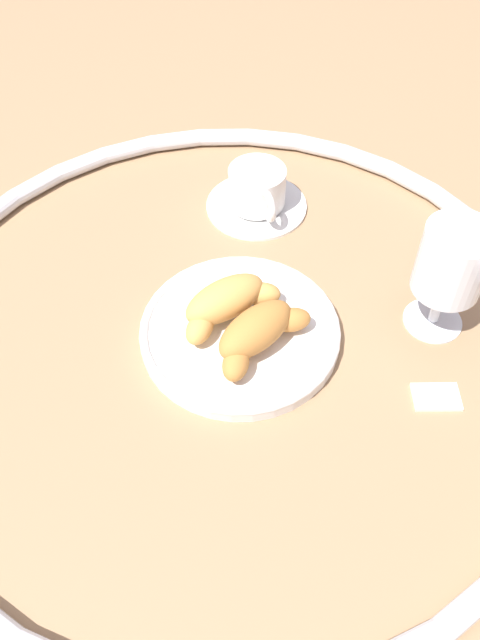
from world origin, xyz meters
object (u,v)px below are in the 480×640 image
object	(u,v)px
pastry_plate	(240,331)
croissant_large	(227,302)
coffee_cup_near	(257,192)
croissant_small	(258,332)
juice_glass_left	(452,264)
sugar_packet	(437,396)

from	to	relation	value
pastry_plate	croissant_large	distance (m)	0.04
pastry_plate	coffee_cup_near	bearing A→B (deg)	-136.37
croissant_small	juice_glass_left	distance (m)	0.22
juice_glass_left	sugar_packet	xyz separation A→B (m)	(0.08, 0.07, -0.09)
croissant_large	coffee_cup_near	distance (m)	0.21
pastry_plate	croissant_large	bearing A→B (deg)	-92.47
pastry_plate	juice_glass_left	distance (m)	0.24
juice_glass_left	sugar_packet	distance (m)	0.14
coffee_cup_near	juice_glass_left	distance (m)	0.29
juice_glass_left	croissant_small	bearing A→B (deg)	-27.64
pastry_plate	juice_glass_left	xyz separation A→B (m)	(-0.19, 0.13, 0.08)
croissant_small	sugar_packet	bearing A→B (deg)	122.18
croissant_small	sugar_packet	world-z (taller)	croissant_small
croissant_small	sugar_packet	distance (m)	0.20
coffee_cup_near	croissant_small	bearing A→B (deg)	48.59
croissant_large	coffee_cup_near	size ratio (longest dim) A/B	1.00
coffee_cup_near	juice_glass_left	size ratio (longest dim) A/B	0.97
croissant_large	juice_glass_left	size ratio (longest dim) A/B	0.97
coffee_cup_near	pastry_plate	bearing A→B (deg)	43.63
pastry_plate	sugar_packet	xyz separation A→B (m)	(-0.10, 0.20, -0.01)
croissant_small	coffee_cup_near	bearing A→B (deg)	-131.41
sugar_packet	pastry_plate	bearing A→B (deg)	-22.38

